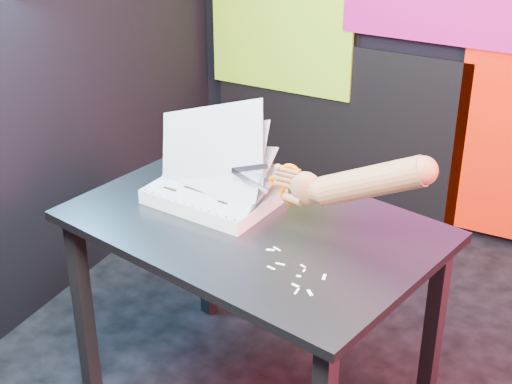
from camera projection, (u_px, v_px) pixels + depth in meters
The scene contains 6 objects.
room at pixel (407, 52), 2.05m from camera, with size 3.01×3.01×2.71m.
work_table at pixel (253, 248), 2.51m from camera, with size 1.26×0.97×0.75m.
printout_stack at pixel (213, 192), 2.57m from camera, with size 0.47×0.33×0.37m.
scissors at pixel (285, 183), 2.38m from camera, with size 0.24×0.02×0.14m.
hand_forearm at pixel (359, 182), 2.24m from camera, with size 0.48×0.10×0.24m.
paper_clippings at pixel (293, 272), 2.21m from camera, with size 0.22×0.20×0.00m.
Camera 1 is at (0.55, -1.95, 1.97)m, focal length 55.00 mm.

